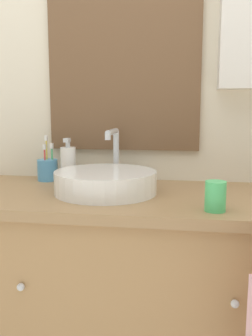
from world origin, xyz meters
TOP-DOWN VIEW (x-y plane):
  - wall_back at (0.03, 0.62)m, footprint 3.20×0.18m
  - vanity_counter at (0.00, 0.32)m, footprint 1.43×0.56m
  - sink_basin at (-0.10, 0.33)m, footprint 0.36×0.42m
  - toothbrush_holder at (-0.40, 0.51)m, footprint 0.08×0.08m
  - soap_dispenser at (-0.30, 0.49)m, footprint 0.06×0.06m
  - drinking_cup at (0.26, 0.14)m, footprint 0.06×0.06m

SIDE VIEW (x-z plane):
  - vanity_counter at x=0.00m, z-range 0.00..0.88m
  - sink_basin at x=-0.10m, z-range 0.81..1.03m
  - drinking_cup at x=0.26m, z-range 0.88..0.97m
  - toothbrush_holder at x=-0.40m, z-range 0.83..1.02m
  - soap_dispenser at x=-0.30m, z-range 0.86..1.04m
  - wall_back at x=0.03m, z-range 0.03..2.53m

